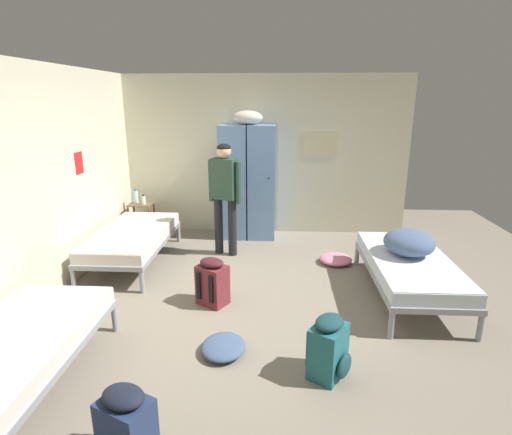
{
  "coord_description": "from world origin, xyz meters",
  "views": [
    {
      "loc": [
        0.25,
        -4.19,
        2.26
      ],
      "look_at": [
        0.0,
        0.27,
        0.95
      ],
      "focal_mm": 28.69,
      "sensor_mm": 36.0,
      "label": 1
    }
  ],
  "objects_px": {
    "shelf_unit": "(142,217)",
    "backpack_maroon": "(213,282)",
    "clothes_pile_pink": "(336,259)",
    "lotion_bottle": "(144,200)",
    "locker_bank": "(248,180)",
    "bed_left_front": "(13,350)",
    "bed_left_rear": "(132,237)",
    "clothes_pile_denim": "(223,347)",
    "person_traveler": "(225,189)",
    "backpack_teal": "(329,348)",
    "bedding_heap": "(409,242)",
    "backpack_navy": "(125,430)",
    "bed_right": "(409,266)",
    "water_bottle": "(136,197)"
  },
  "relations": [
    {
      "from": "bed_left_rear",
      "to": "bed_left_front",
      "type": "bearing_deg",
      "value": -90.0
    },
    {
      "from": "water_bottle",
      "to": "lotion_bottle",
      "type": "bearing_deg",
      "value": -21.8
    },
    {
      "from": "locker_bank",
      "to": "clothes_pile_pink",
      "type": "xyz_separation_m",
      "value": [
        1.33,
        -1.13,
        -0.91
      ]
    },
    {
      "from": "bed_left_rear",
      "to": "backpack_maroon",
      "type": "bearing_deg",
      "value": -40.6
    },
    {
      "from": "backpack_navy",
      "to": "bed_right",
      "type": "bearing_deg",
      "value": 44.92
    },
    {
      "from": "locker_bank",
      "to": "clothes_pile_pink",
      "type": "relative_size",
      "value": 4.57
    },
    {
      "from": "person_traveler",
      "to": "backpack_maroon",
      "type": "distance_m",
      "value": 1.72
    },
    {
      "from": "shelf_unit",
      "to": "bedding_heap",
      "type": "distance_m",
      "value": 4.26
    },
    {
      "from": "backpack_teal",
      "to": "backpack_navy",
      "type": "bearing_deg",
      "value": -145.51
    },
    {
      "from": "person_traveler",
      "to": "water_bottle",
      "type": "bearing_deg",
      "value": 154.94
    },
    {
      "from": "shelf_unit",
      "to": "bedding_heap",
      "type": "relative_size",
      "value": 0.92
    },
    {
      "from": "person_traveler",
      "to": "lotion_bottle",
      "type": "height_order",
      "value": "person_traveler"
    },
    {
      "from": "locker_bank",
      "to": "shelf_unit",
      "type": "distance_m",
      "value": 1.89
    },
    {
      "from": "bed_right",
      "to": "lotion_bottle",
      "type": "relative_size",
      "value": 11.3
    },
    {
      "from": "backpack_teal",
      "to": "clothes_pile_denim",
      "type": "distance_m",
      "value": 0.99
    },
    {
      "from": "bed_left_rear",
      "to": "backpack_maroon",
      "type": "height_order",
      "value": "backpack_maroon"
    },
    {
      "from": "bed_left_rear",
      "to": "bed_left_front",
      "type": "xyz_separation_m",
      "value": [
        0.0,
        -2.68,
        0.0
      ]
    },
    {
      "from": "bed_right",
      "to": "backpack_navy",
      "type": "distance_m",
      "value": 3.49
    },
    {
      "from": "bed_right",
      "to": "person_traveler",
      "type": "height_order",
      "value": "person_traveler"
    },
    {
      "from": "bedding_heap",
      "to": "clothes_pile_denim",
      "type": "height_order",
      "value": "bedding_heap"
    },
    {
      "from": "backpack_maroon",
      "to": "lotion_bottle",
      "type": "bearing_deg",
      "value": 123.74
    },
    {
      "from": "backpack_maroon",
      "to": "clothes_pile_denim",
      "type": "xyz_separation_m",
      "value": [
        0.24,
        -0.93,
        -0.2
      ]
    },
    {
      "from": "bed_left_rear",
      "to": "backpack_maroon",
      "type": "distance_m",
      "value": 1.73
    },
    {
      "from": "backpack_maroon",
      "to": "clothes_pile_pink",
      "type": "bearing_deg",
      "value": 39.27
    },
    {
      "from": "water_bottle",
      "to": "lotion_bottle",
      "type": "xyz_separation_m",
      "value": [
        0.15,
        -0.06,
        -0.04
      ]
    },
    {
      "from": "shelf_unit",
      "to": "bed_left_front",
      "type": "relative_size",
      "value": 0.3
    },
    {
      "from": "locker_bank",
      "to": "backpack_maroon",
      "type": "bearing_deg",
      "value": -95.13
    },
    {
      "from": "locker_bank",
      "to": "person_traveler",
      "type": "xyz_separation_m",
      "value": [
        -0.27,
        -0.85,
        0.02
      ]
    },
    {
      "from": "locker_bank",
      "to": "person_traveler",
      "type": "bearing_deg",
      "value": -107.65
    },
    {
      "from": "shelf_unit",
      "to": "backpack_maroon",
      "type": "height_order",
      "value": "shelf_unit"
    },
    {
      "from": "clothes_pile_pink",
      "to": "lotion_bottle",
      "type": "bearing_deg",
      "value": 162.33
    },
    {
      "from": "backpack_maroon",
      "to": "bed_right",
      "type": "bearing_deg",
      "value": 7.8
    },
    {
      "from": "shelf_unit",
      "to": "bed_left_rear",
      "type": "bearing_deg",
      "value": -77.74
    },
    {
      "from": "bedding_heap",
      "to": "lotion_bottle",
      "type": "xyz_separation_m",
      "value": [
        -3.75,
        1.83,
        0.01
      ]
    },
    {
      "from": "person_traveler",
      "to": "clothes_pile_denim",
      "type": "bearing_deg",
      "value": -83.31
    },
    {
      "from": "clothes_pile_pink",
      "to": "shelf_unit",
      "type": "bearing_deg",
      "value": 162.03
    },
    {
      "from": "bed_right",
      "to": "backpack_maroon",
      "type": "height_order",
      "value": "backpack_maroon"
    },
    {
      "from": "water_bottle",
      "to": "clothes_pile_pink",
      "type": "height_order",
      "value": "water_bottle"
    },
    {
      "from": "bed_right",
      "to": "person_traveler",
      "type": "xyz_separation_m",
      "value": [
        -2.31,
        1.24,
        0.61
      ]
    },
    {
      "from": "locker_bank",
      "to": "lotion_bottle",
      "type": "distance_m",
      "value": 1.75
    },
    {
      "from": "bed_right",
      "to": "backpack_teal",
      "type": "distance_m",
      "value": 1.87
    },
    {
      "from": "shelf_unit",
      "to": "clothes_pile_denim",
      "type": "bearing_deg",
      "value": -60.7
    },
    {
      "from": "bed_right",
      "to": "bed_left_front",
      "type": "relative_size",
      "value": 1.0
    },
    {
      "from": "bedding_heap",
      "to": "backpack_teal",
      "type": "height_order",
      "value": "bedding_heap"
    },
    {
      "from": "shelf_unit",
      "to": "water_bottle",
      "type": "xyz_separation_m",
      "value": [
        -0.08,
        0.02,
        0.34
      ]
    },
    {
      "from": "bed_right",
      "to": "clothes_pile_denim",
      "type": "xyz_separation_m",
      "value": [
        -2.02,
        -1.24,
        -0.32
      ]
    },
    {
      "from": "locker_bank",
      "to": "bed_left_front",
      "type": "xyz_separation_m",
      "value": [
        -1.53,
        -3.95,
        -0.59
      ]
    },
    {
      "from": "backpack_navy",
      "to": "clothes_pile_denim",
      "type": "relative_size",
      "value": 1.17
    },
    {
      "from": "bedding_heap",
      "to": "backpack_navy",
      "type": "height_order",
      "value": "bedding_heap"
    },
    {
      "from": "bedding_heap",
      "to": "lotion_bottle",
      "type": "distance_m",
      "value": 4.17
    }
  ]
}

